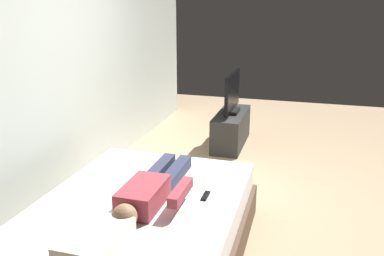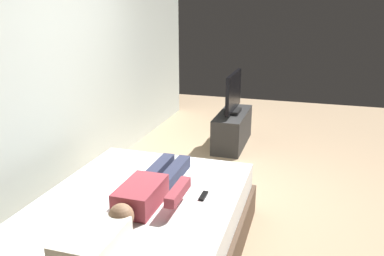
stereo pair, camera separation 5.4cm
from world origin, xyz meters
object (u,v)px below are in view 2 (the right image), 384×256
object	(u,v)px
bed	(140,229)
tv	(233,94)
person	(149,189)
remote	(203,196)
pillow	(92,240)
tv_stand	(232,129)

from	to	relation	value
bed	tv	bearing A→B (deg)	-3.51
person	bed	bearing A→B (deg)	108.24
remote	bed	bearing A→B (deg)	110.08
bed	tv	size ratio (longest dim) A/B	2.31
person	remote	xyz separation A→B (m)	(0.15, -0.40, -0.07)
bed	pillow	xyz separation A→B (m)	(-0.70, 0.00, 0.34)
pillow	bed	bearing A→B (deg)	-0.00
bed	person	xyz separation A→B (m)	(0.03, -0.09, 0.36)
pillow	person	distance (m)	0.73
pillow	person	bearing A→B (deg)	-6.87
pillow	remote	xyz separation A→B (m)	(0.88, -0.49, -0.05)
person	remote	size ratio (longest dim) A/B	8.40
person	tv	bearing A→B (deg)	-1.81
tv_stand	tv	xyz separation A→B (m)	(0.00, -0.00, 0.53)
remote	tv	size ratio (longest dim) A/B	0.17
tv_stand	tv	world-z (taller)	tv
person	tv_stand	size ratio (longest dim) A/B	1.15
remote	tv_stand	distance (m)	2.78
person	tv	size ratio (longest dim) A/B	1.43
tv	tv_stand	bearing A→B (deg)	172.87
bed	tv_stand	world-z (taller)	bed
pillow	remote	bearing A→B (deg)	-29.27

